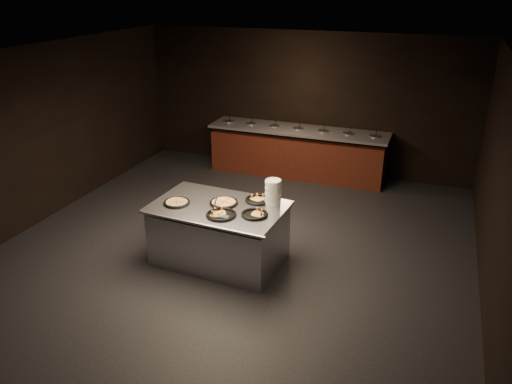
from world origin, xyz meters
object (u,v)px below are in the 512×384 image
serving_counter (219,235)px  pan_cheese_whole (224,202)px  plate_stack (273,192)px  pan_veggie_whole (177,202)px

serving_counter → pan_cheese_whole: size_ratio=4.72×
plate_stack → pan_cheese_whole: 0.72m
serving_counter → pan_veggie_whole: bearing=-162.5°
serving_counter → pan_cheese_whole: bearing=64.4°
plate_stack → pan_veggie_whole: plate_stack is taller
plate_stack → serving_counter: bearing=-155.3°
serving_counter → plate_stack: plate_stack is taller
serving_counter → pan_veggie_whole: size_ratio=5.14×
plate_stack → pan_cheese_whole: plate_stack is taller
serving_counter → pan_veggie_whole: pan_veggie_whole is taller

